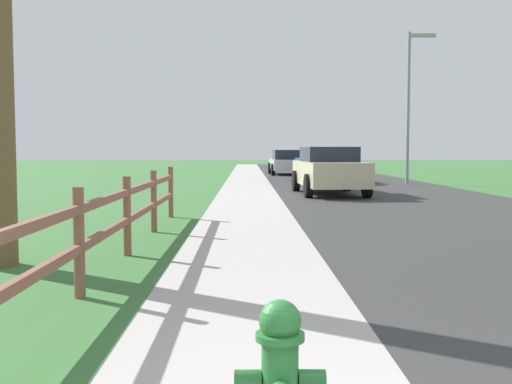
{
  "coord_description": "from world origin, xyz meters",
  "views": [
    {
      "loc": [
        -1.02,
        -1.51,
        1.46
      ],
      "look_at": [
        -0.87,
        8.0,
        0.8
      ],
      "focal_mm": 42.89,
      "sensor_mm": 36.0,
      "label": 1
    }
  ],
  "objects_px": {
    "street_lamp": "(411,94)",
    "parked_car_blue": "(322,164)",
    "parked_suv_beige": "(329,170)",
    "fire_hydrant": "(280,372)",
    "parked_car_silver": "(288,162)"
  },
  "relations": [
    {
      "from": "parked_car_silver",
      "to": "parked_suv_beige",
      "type": "bearing_deg",
      "value": -88.94
    },
    {
      "from": "fire_hydrant",
      "to": "parked_car_blue",
      "type": "bearing_deg",
      "value": 82.56
    },
    {
      "from": "parked_car_blue",
      "to": "parked_car_silver",
      "type": "distance_m",
      "value": 8.49
    },
    {
      "from": "parked_car_silver",
      "to": "street_lamp",
      "type": "distance_m",
      "value": 11.53
    },
    {
      "from": "parked_suv_beige",
      "to": "street_lamp",
      "type": "relative_size",
      "value": 0.77
    },
    {
      "from": "parked_car_silver",
      "to": "street_lamp",
      "type": "xyz_separation_m",
      "value": [
        4.54,
        -10.15,
        3.06
      ]
    },
    {
      "from": "fire_hydrant",
      "to": "parked_car_silver",
      "type": "distance_m",
      "value": 33.26
    },
    {
      "from": "street_lamp",
      "to": "parked_car_blue",
      "type": "bearing_deg",
      "value": 154.18
    },
    {
      "from": "fire_hydrant",
      "to": "parked_car_silver",
      "type": "relative_size",
      "value": 0.16
    },
    {
      "from": "fire_hydrant",
      "to": "parked_car_silver",
      "type": "height_order",
      "value": "parked_car_silver"
    },
    {
      "from": "parked_suv_beige",
      "to": "parked_car_blue",
      "type": "height_order",
      "value": "parked_suv_beige"
    },
    {
      "from": "parked_suv_beige",
      "to": "parked_car_silver",
      "type": "xyz_separation_m",
      "value": [
        -0.3,
        16.01,
        -0.06
      ]
    },
    {
      "from": "parked_suv_beige",
      "to": "parked_car_blue",
      "type": "bearing_deg",
      "value": 84.83
    },
    {
      "from": "fire_hydrant",
      "to": "parked_suv_beige",
      "type": "xyz_separation_m",
      "value": [
        2.54,
        17.17,
        0.42
      ]
    },
    {
      "from": "parked_suv_beige",
      "to": "street_lamp",
      "type": "height_order",
      "value": "street_lamp"
    }
  ]
}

